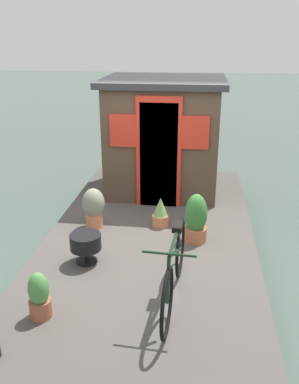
{
  "coord_description": "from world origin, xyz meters",
  "views": [
    {
      "loc": [
        -5.3,
        -0.63,
        3.17
      ],
      "look_at": [
        -0.2,
        0.0,
        1.16
      ],
      "focal_mm": 38.55,
      "sensor_mm": 36.0,
      "label": 1
    }
  ],
  "objects_px": {
    "potted_plant_geranium": "(196,219)",
    "potted_plant_thyme": "(94,207)",
    "houseboat_cabin": "(163,135)",
    "potted_plant_succulent": "(160,213)",
    "bicycle": "(174,269)",
    "charcoal_grill": "(86,243)",
    "potted_plant_rosemary": "(39,297)"
  },
  "relations": [
    {
      "from": "potted_plant_thyme",
      "to": "potted_plant_succulent",
      "type": "bearing_deg",
      "value": -81.21
    },
    {
      "from": "potted_plant_succulent",
      "to": "potted_plant_geranium",
      "type": "height_order",
      "value": "potted_plant_geranium"
    },
    {
      "from": "houseboat_cabin",
      "to": "potted_plant_succulent",
      "type": "xyz_separation_m",
      "value": [
        -1.57,
        -0.11,
        -0.79
      ]
    },
    {
      "from": "charcoal_grill",
      "to": "bicycle",
      "type": "bearing_deg",
      "value": -120.06
    },
    {
      "from": "potted_plant_succulent",
      "to": "charcoal_grill",
      "type": "bearing_deg",
      "value": 144.18
    },
    {
      "from": "houseboat_cabin",
      "to": "potted_plant_thyme",
      "type": "bearing_deg",
      "value": 153.57
    },
    {
      "from": "houseboat_cabin",
      "to": "charcoal_grill",
      "type": "height_order",
      "value": "houseboat_cabin"
    },
    {
      "from": "potted_plant_succulent",
      "to": "charcoal_grill",
      "type": "xyz_separation_m",
      "value": [
        -1.14,
        0.82,
        0.06
      ]
    },
    {
      "from": "houseboat_cabin",
      "to": "bicycle",
      "type": "xyz_separation_m",
      "value": [
        -3.37,
        -0.43,
        -0.61
      ]
    },
    {
      "from": "potted_plant_thyme",
      "to": "charcoal_grill",
      "type": "height_order",
      "value": "potted_plant_thyme"
    },
    {
      "from": "houseboat_cabin",
      "to": "potted_plant_geranium",
      "type": "bearing_deg",
      "value": -162.2
    },
    {
      "from": "bicycle",
      "to": "potted_plant_succulent",
      "type": "xyz_separation_m",
      "value": [
        1.8,
        0.32,
        -0.18
      ]
    },
    {
      "from": "houseboat_cabin",
      "to": "potted_plant_rosemary",
      "type": "bearing_deg",
      "value": 166.88
    },
    {
      "from": "potted_plant_thyme",
      "to": "potted_plant_rosemary",
      "type": "bearing_deg",
      "value": 179.14
    },
    {
      "from": "potted_plant_rosemary",
      "to": "potted_plant_geranium",
      "type": "xyz_separation_m",
      "value": [
        1.84,
        -1.52,
        0.08
      ]
    },
    {
      "from": "bicycle",
      "to": "potted_plant_geranium",
      "type": "xyz_separation_m",
      "value": [
        1.4,
        -0.2,
        -0.07
      ]
    },
    {
      "from": "potted_plant_rosemary",
      "to": "potted_plant_thyme",
      "type": "relative_size",
      "value": 0.85
    },
    {
      "from": "potted_plant_geranium",
      "to": "potted_plant_thyme",
      "type": "bearing_deg",
      "value": 80.58
    },
    {
      "from": "potted_plant_rosemary",
      "to": "charcoal_grill",
      "type": "distance_m",
      "value": 1.11
    },
    {
      "from": "houseboat_cabin",
      "to": "charcoal_grill",
      "type": "distance_m",
      "value": 2.9
    },
    {
      "from": "potted_plant_succulent",
      "to": "potted_plant_thyme",
      "type": "bearing_deg",
      "value": 98.79
    },
    {
      "from": "houseboat_cabin",
      "to": "bicycle",
      "type": "distance_m",
      "value": 3.45
    },
    {
      "from": "potted_plant_thyme",
      "to": "charcoal_grill",
      "type": "xyz_separation_m",
      "value": [
        -0.99,
        -0.15,
        -0.05
      ]
    },
    {
      "from": "potted_plant_thyme",
      "to": "bicycle",
      "type": "bearing_deg",
      "value": -141.98
    },
    {
      "from": "charcoal_grill",
      "to": "potted_plant_thyme",
      "type": "bearing_deg",
      "value": 8.42
    },
    {
      "from": "houseboat_cabin",
      "to": "potted_plant_succulent",
      "type": "bearing_deg",
      "value": -175.99
    },
    {
      "from": "bicycle",
      "to": "charcoal_grill",
      "type": "height_order",
      "value": "bicycle"
    },
    {
      "from": "potted_plant_succulent",
      "to": "potted_plant_thyme",
      "type": "xyz_separation_m",
      "value": [
        -0.15,
        0.97,
        0.11
      ]
    },
    {
      "from": "bicycle",
      "to": "charcoal_grill",
      "type": "bearing_deg",
      "value": 59.94
    },
    {
      "from": "bicycle",
      "to": "potted_plant_thyme",
      "type": "bearing_deg",
      "value": 38.02
    },
    {
      "from": "potted_plant_succulent",
      "to": "potted_plant_geranium",
      "type": "relative_size",
      "value": 0.65
    },
    {
      "from": "potted_plant_thyme",
      "to": "charcoal_grill",
      "type": "bearing_deg",
      "value": -171.58
    }
  ]
}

